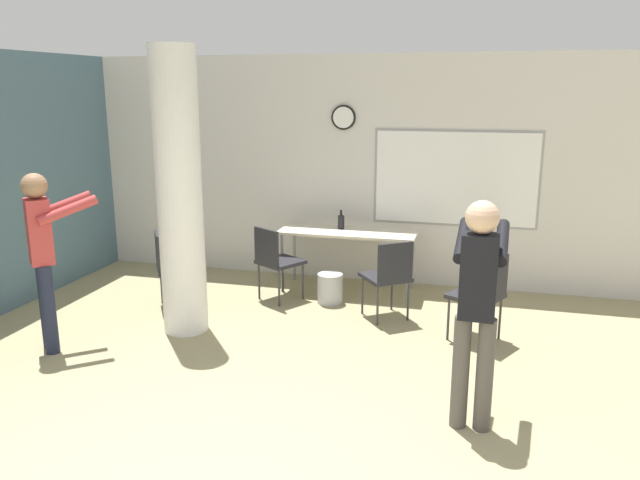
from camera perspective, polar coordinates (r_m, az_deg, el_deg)
wall_back at (r=7.83m, az=3.56°, el=6.37°), size 8.00×0.15×2.80m
support_pillar at (r=6.21m, az=-12.73°, el=4.11°), size 0.44×0.44×2.80m
folding_table at (r=7.46m, az=2.60°, el=0.47°), size 1.63×0.62×0.75m
bottle_on_table at (r=7.51m, az=1.94°, el=1.70°), size 0.08×0.08×0.23m
waste_bin at (r=7.15m, az=0.92°, el=-4.44°), size 0.29×0.29×0.34m
chair_near_pillar at (r=7.09m, az=-13.48°, el=-2.11°), size 0.61×0.61×0.87m
chair_table_left at (r=7.15m, az=-4.07°, el=-1.64°), size 0.60×0.60×0.87m
chair_mid_room at (r=6.18m, az=14.66°, el=-4.57°), size 0.60×0.60×0.87m
chair_table_right at (r=6.58m, az=6.31°, el=-3.06°), size 0.62×0.62×0.87m
person_watching_back at (r=6.20m, az=-23.91°, el=-0.70°), size 0.64×0.64×1.67m
person_playing_side at (r=4.49m, az=14.20°, el=-5.11°), size 0.38×0.67×1.68m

